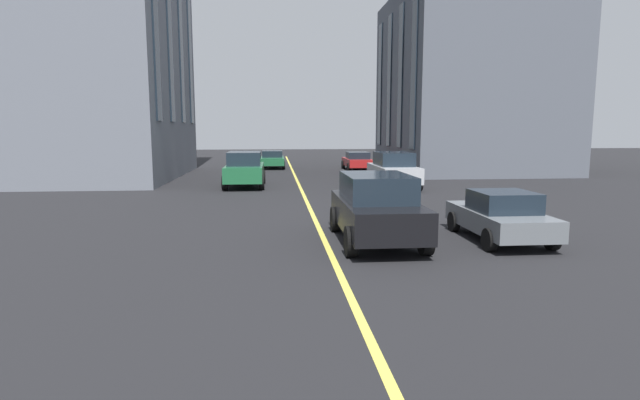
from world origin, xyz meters
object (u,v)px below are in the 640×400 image
(car_green_parked_b, at_px, (272,159))
(car_red_parked_a, at_px, (357,161))
(car_silver_near, at_px, (393,170))
(car_grey_oncoming, at_px, (500,216))
(car_green_far, at_px, (245,169))
(car_black_mid, at_px, (376,207))

(car_green_parked_b, height_order, car_red_parked_a, same)
(car_silver_near, relative_size, car_green_parked_b, 1.07)
(car_grey_oncoming, height_order, car_green_far, car_green_far)
(car_grey_oncoming, bearing_deg, car_green_parked_b, 13.38)
(car_grey_oncoming, xyz_separation_m, car_black_mid, (0.10, 3.50, 0.27))
(car_grey_oncoming, bearing_deg, car_green_far, 29.30)
(car_grey_oncoming, height_order, car_green_parked_b, car_grey_oncoming)
(car_red_parked_a, bearing_deg, car_green_far, 142.78)
(car_silver_near, xyz_separation_m, car_green_parked_b, (14.12, 6.40, -0.27))
(car_grey_oncoming, xyz_separation_m, car_green_parked_b, (26.89, 6.40, 0.00))
(car_silver_near, height_order, car_grey_oncoming, car_silver_near)
(car_silver_near, distance_m, car_red_parked_a, 11.56)
(car_silver_near, bearing_deg, car_green_far, 81.17)
(car_silver_near, distance_m, car_black_mid, 13.14)
(car_green_parked_b, distance_m, car_black_mid, 26.95)
(car_silver_near, bearing_deg, car_green_parked_b, 24.38)
(car_green_parked_b, relative_size, car_green_far, 0.94)
(car_red_parked_a, relative_size, car_black_mid, 0.94)
(car_red_parked_a, bearing_deg, car_silver_near, 180.00)
(car_green_far, distance_m, car_black_mid, 14.55)
(car_silver_near, relative_size, car_black_mid, 1.00)
(car_green_parked_b, distance_m, car_green_far, 12.99)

